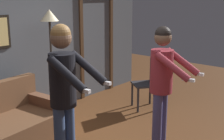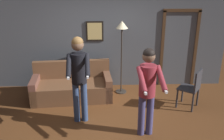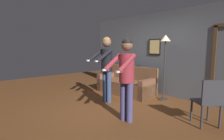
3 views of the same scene
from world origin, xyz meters
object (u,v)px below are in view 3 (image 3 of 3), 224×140
Objects in this scene: dining_chair_distant at (209,100)px; torchiere_lamp at (165,48)px; couch at (126,85)px; person_standing_left at (106,63)px; person_standing_right at (126,72)px.

torchiere_lamp is at bearing 149.96° from dining_chair_distant.
couch is 1.06× the size of torchiere_lamp.
person_standing_left reaches higher than couch.
dining_chair_distant is (2.77, -0.62, 0.25)m from couch.
torchiere_lamp reaches higher than person_standing_left.
dining_chair_distant is (1.21, 1.00, -0.50)m from person_standing_right.
couch is 1.75m from torchiere_lamp.
couch is at bearing -167.56° from torchiere_lamp.
person_standing_right reaches higher than dining_chair_distant.
torchiere_lamp reaches higher than dining_chair_distant.
person_standing_left is at bearing 157.74° from person_standing_right.
person_standing_left is 1.92× the size of dining_chair_distant.
couch is 2.37m from person_standing_right.
person_standing_right reaches higher than couch.
couch is at bearing 105.14° from person_standing_left.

